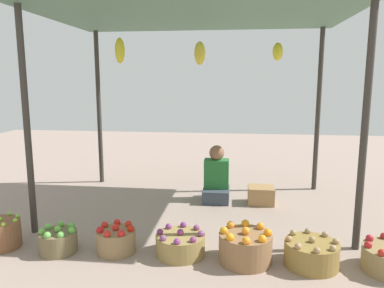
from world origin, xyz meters
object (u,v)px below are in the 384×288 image
Objects in this scene: basket_red_tomatoes at (116,240)px; wooden_crate_near_vendor at (261,195)px; basket_potatoes at (311,253)px; vendor_person at (216,180)px; basket_limes at (1,234)px; basket_purple_onions at (180,244)px; basket_green_apples at (58,241)px; basket_oranges at (245,247)px.

wooden_crate_near_vendor is (1.50, 1.64, -0.00)m from basket_red_tomatoes.
basket_potatoes is at bearing -1.67° from basket_red_tomatoes.
basket_red_tomatoes is 0.79× the size of basket_potatoes.
vendor_person reaches higher than wooden_crate_near_vendor.
basket_limes reaches higher than basket_purple_onions.
basket_green_apples is 1.05× the size of wooden_crate_near_vendor.
vendor_person reaches higher than basket_green_apples.
basket_purple_onions is (0.64, 0.02, -0.02)m from basket_red_tomatoes.
basket_limes is 1.82m from basket_purple_onions.
basket_limes is at bearing 179.94° from basket_oranges.
basket_limes is 1.08× the size of wooden_crate_near_vendor.
vendor_person is 1.58× the size of basket_oranges.
basket_red_tomatoes reaches higher than basket_potatoes.
basket_oranges reaches higher than wooden_crate_near_vendor.
basket_oranges is at bearing -2.16° from basket_red_tomatoes.
wooden_crate_near_vendor is (0.62, -0.07, -0.18)m from vendor_person.
vendor_person is 1.80m from basket_oranges.
basket_purple_onions reaches higher than wooden_crate_near_vendor.
basket_red_tomatoes is (1.18, 0.04, -0.02)m from basket_limes.
vendor_person is 0.65m from wooden_crate_near_vendor.
basket_limes reaches higher than basket_potatoes.
vendor_person is 2.07× the size of basket_limes.
basket_green_apples is 0.74× the size of basket_oranges.
vendor_person is at bearing 118.65° from basket_potatoes.
basket_green_apples is at bearing -172.57° from basket_red_tomatoes.
basket_limes is at bearing 179.83° from basket_potatoes.
vendor_person reaches higher than basket_red_tomatoes.
basket_purple_onions is at bearing 4.34° from basket_green_apples.
basket_limes is 3.03m from basket_potatoes.
vendor_person reaches higher than basket_limes.
basket_potatoes is (2.41, 0.02, 0.00)m from basket_green_apples.
basket_limes is at bearing -178.03° from basket_purple_onions.
vendor_person reaches higher than basket_oranges.
wooden_crate_near_vendor is at bearing 32.15° from basket_limes.
basket_red_tomatoes is (0.56, 0.07, 0.01)m from basket_green_apples.
basket_green_apples is at bearing -175.66° from basket_purple_onions.
basket_red_tomatoes is at bearing -178.42° from basket_purple_onions.
basket_oranges is at bearing -78.10° from vendor_person.
basket_limes is at bearing 177.34° from basket_green_apples.
basket_oranges is at bearing -98.24° from wooden_crate_near_vendor.
basket_red_tomatoes is at bearing 7.43° from basket_green_apples.
basket_limes is at bearing -177.83° from basket_red_tomatoes.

